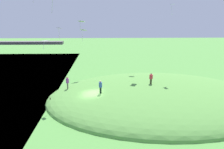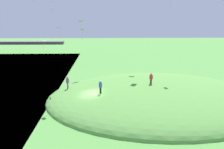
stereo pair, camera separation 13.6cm
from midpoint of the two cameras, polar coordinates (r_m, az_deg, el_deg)
The scene contains 11 objects.
ground_plane at distance 31.70m, azimuth -5.07°, elevation -7.92°, with size 160.00×160.00×0.00m, color #539340.
grass_hill at distance 34.76m, azimuth 10.84°, elevation -5.99°, with size 31.97×23.69×4.93m, color #5A9642.
person_on_hilltop at distance 33.23m, azimuth 9.43°, elevation -0.69°, with size 0.64×0.64×1.56m.
person_watching_kites at distance 30.30m, azimuth -2.97°, elevation -2.66°, with size 0.56×0.56×1.75m.
person_with_child at distance 34.63m, azimuth -10.98°, elevation -1.63°, with size 0.50×0.50×1.81m.
kite_1 at distance 41.61m, azimuth -7.61°, elevation 12.70°, with size 1.37×1.25×1.94m.
kite_6 at distance 36.10m, azimuth 14.39°, elevation 16.12°, with size 0.66×0.75×1.53m.
kite_7 at distance 40.34m, azimuth -7.15°, elevation 10.65°, with size 1.29×1.20×2.09m.
kite_8 at distance 31.38m, azimuth -12.95°, elevation 10.80°, with size 0.74×0.76×1.55m.
kite_11 at distance 35.33m, azimuth -16.15°, elevation 7.91°, with size 1.26×1.34×1.32m.
mooring_post at distance 33.31m, azimuth -14.98°, elevation -6.29°, with size 0.14×0.14×1.01m, color brown.
Camera 1 is at (1.94, -29.03, 12.58)m, focal length 37.29 mm.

